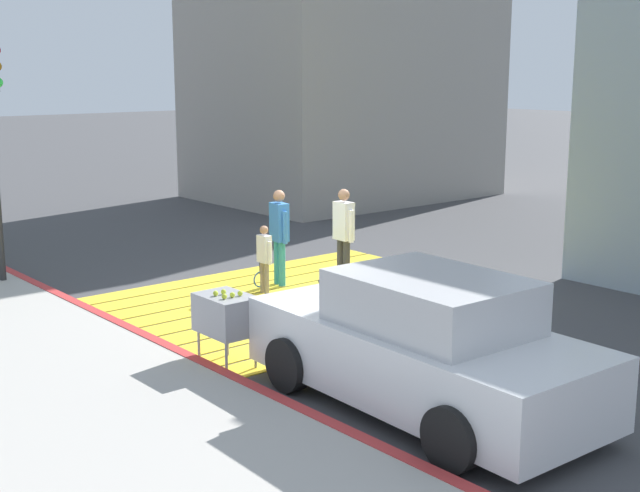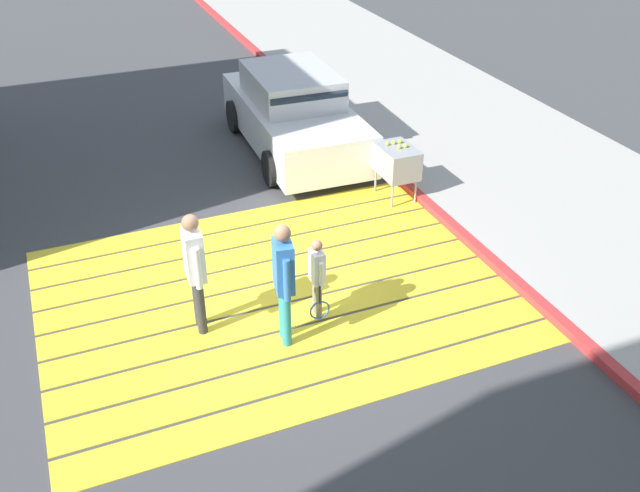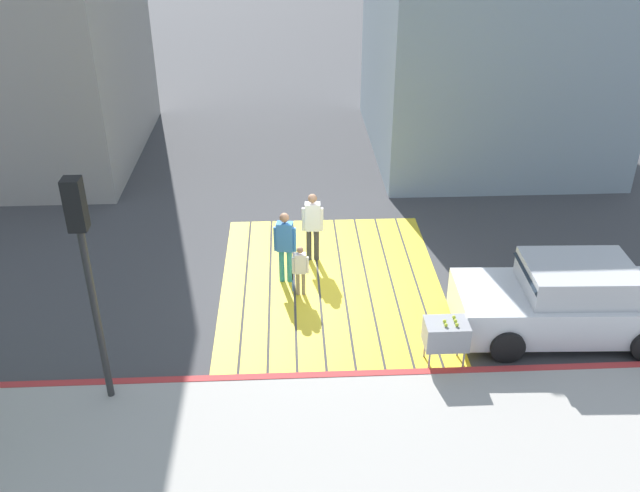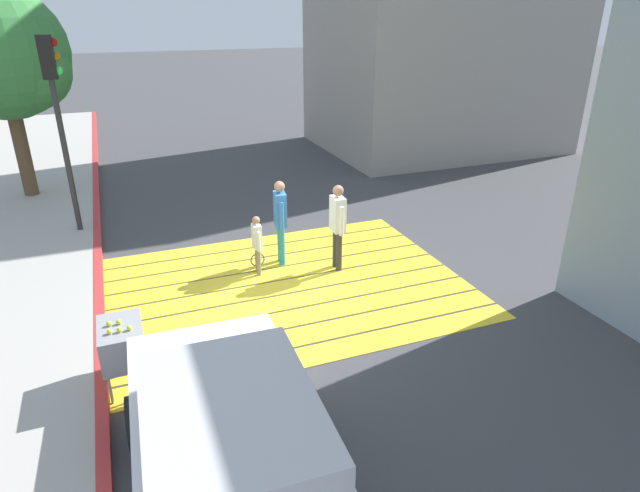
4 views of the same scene
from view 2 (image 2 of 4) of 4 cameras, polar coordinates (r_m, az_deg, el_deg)
The scene contains 9 objects.
ground_plane at distance 9.99m, azimuth -3.65°, elevation -3.88°, with size 120.00×120.00×0.00m, color #424244.
crosswalk_stripes at distance 9.99m, azimuth -3.65°, elevation -3.85°, with size 6.40×4.90×0.01m.
sidewalk_west at distance 12.58m, azimuth 21.20°, elevation 2.31°, with size 4.80×40.00×0.12m, color #ADA8A0.
curb_painted at distance 11.21m, azimuth 12.21°, elevation 0.18°, with size 0.16×40.00×0.13m, color #BC3333.
car_parked_near_curb at distance 14.00m, azimuth -2.11°, elevation 10.61°, with size 2.10×4.36×1.57m.
tennis_ball_cart at distance 12.18m, azimuth 6.23°, elevation 6.84°, with size 0.56×0.80×1.02m.
pedestrian_adult_lead at distance 8.90m, azimuth -10.09°, elevation -1.55°, with size 0.23×0.50×1.72m.
pedestrian_adult_trailing at distance 8.58m, azimuth -2.95°, elevation -2.47°, with size 0.27×0.50×1.72m.
pedestrian_child_with_racket at distance 9.17m, azimuth -0.22°, elevation -2.42°, with size 0.28×0.37×1.19m.
Camera 2 is at (2.48, 7.70, 5.86)m, focal length 39.56 mm.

